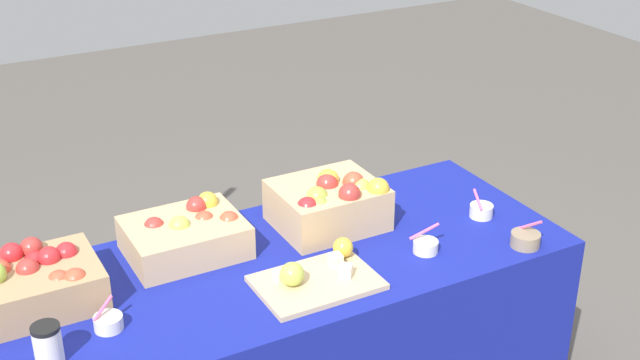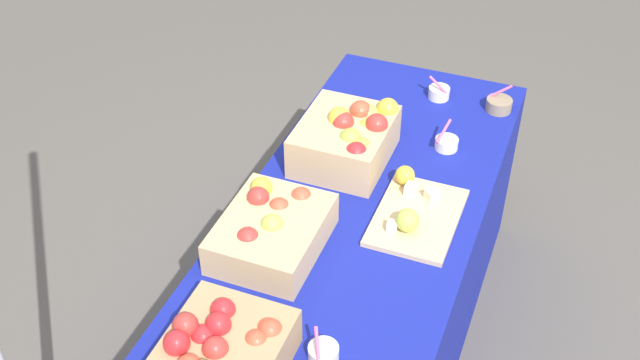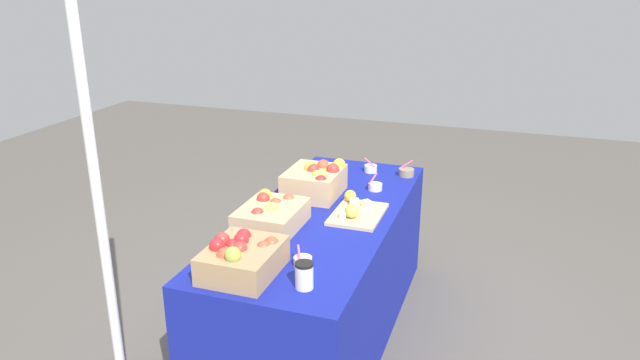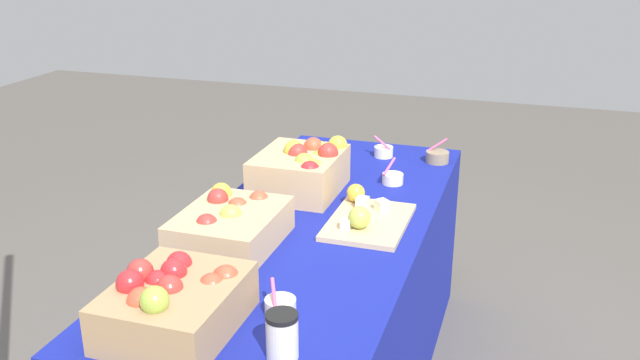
# 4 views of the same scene
# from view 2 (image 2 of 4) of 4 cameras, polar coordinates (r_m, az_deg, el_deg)

# --- Properties ---
(ground_plane) EXTENTS (10.00, 10.00, 0.00)m
(ground_plane) POSITION_cam_2_polar(r_m,az_deg,el_deg) (3.05, 2.38, -12.89)
(ground_plane) COLOR #56514C
(table) EXTENTS (1.90, 0.76, 0.74)m
(table) POSITION_cam_2_polar(r_m,az_deg,el_deg) (2.77, 2.58, -8.13)
(table) COLOR navy
(table) RESTS_ON ground_plane
(apple_crate_left) EXTENTS (0.36, 0.29, 0.18)m
(apple_crate_left) POSITION_cam_2_polar(r_m,az_deg,el_deg) (2.03, -7.21, -12.58)
(apple_crate_left) COLOR tan
(apple_crate_left) RESTS_ON table
(apple_crate_middle) EXTENTS (0.37, 0.29, 0.15)m
(apple_crate_middle) POSITION_cam_2_polar(r_m,az_deg,el_deg) (2.36, -3.54, -3.65)
(apple_crate_middle) COLOR tan
(apple_crate_middle) RESTS_ON table
(apple_crate_right) EXTENTS (0.35, 0.30, 0.19)m
(apple_crate_right) POSITION_cam_2_polar(r_m,az_deg,el_deg) (2.68, 2.06, 3.06)
(apple_crate_right) COLOR tan
(apple_crate_right) RESTS_ON table
(cutting_board_front) EXTENTS (0.37, 0.26, 0.09)m
(cutting_board_front) POSITION_cam_2_polar(r_m,az_deg,el_deg) (2.50, 6.87, -2.31)
(cutting_board_front) COLOR #D1B284
(cutting_board_front) RESTS_ON table
(sample_bowl_near) EXTENTS (0.09, 0.08, 0.09)m
(sample_bowl_near) POSITION_cam_2_polar(r_m,az_deg,el_deg) (2.09, 0.24, -12.48)
(sample_bowl_near) COLOR silver
(sample_bowl_near) RESTS_ON table
(sample_bowl_mid) EXTENTS (0.08, 0.09, 0.09)m
(sample_bowl_mid) POSITION_cam_2_polar(r_m,az_deg,el_deg) (3.08, 8.67, 6.33)
(sample_bowl_mid) COLOR silver
(sample_bowl_mid) RESTS_ON table
(sample_bowl_far) EXTENTS (0.10, 0.08, 0.09)m
(sample_bowl_far) POSITION_cam_2_polar(r_m,az_deg,el_deg) (2.81, 9.21, 2.68)
(sample_bowl_far) COLOR silver
(sample_bowl_far) RESTS_ON table
(sample_bowl_extra) EXTENTS (0.10, 0.10, 0.10)m
(sample_bowl_extra) POSITION_cam_2_polar(r_m,az_deg,el_deg) (3.05, 12.93, 5.39)
(sample_bowl_extra) COLOR gray
(sample_bowl_extra) RESTS_ON table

